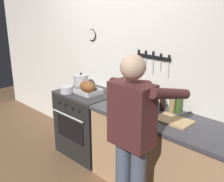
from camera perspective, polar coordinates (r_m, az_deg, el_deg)
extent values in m
cube|color=white|center=(3.69, 1.24, 6.26)|extent=(6.00, 0.10, 2.60)
cube|color=black|center=(3.23, 8.55, 6.92)|extent=(0.46, 0.02, 0.04)
cube|color=silver|center=(3.37, 5.45, 6.14)|extent=(0.01, 0.00, 0.12)
cube|color=black|center=(3.35, 5.50, 7.80)|extent=(0.02, 0.02, 0.08)
cube|color=silver|center=(3.30, 6.88, 5.67)|extent=(0.01, 0.00, 0.14)
cube|color=black|center=(3.28, 6.95, 7.55)|extent=(0.02, 0.02, 0.08)
cube|color=silver|center=(3.25, 8.36, 5.13)|extent=(0.02, 0.00, 0.17)
cube|color=black|center=(3.22, 8.47, 7.32)|extent=(0.02, 0.02, 0.09)
cube|color=silver|center=(3.18, 9.93, 5.28)|extent=(0.01, 0.00, 0.11)
cube|color=black|center=(3.16, 10.02, 6.93)|extent=(0.02, 0.02, 0.08)
cube|color=silver|center=(3.13, 11.51, 4.46)|extent=(0.01, 0.00, 0.17)
cube|color=black|center=(3.10, 11.64, 6.62)|extent=(0.02, 0.02, 0.08)
cylinder|color=white|center=(3.90, -4.18, 11.46)|extent=(0.14, 0.02, 0.14)
torus|color=black|center=(3.90, -4.18, 11.46)|extent=(0.16, 0.02, 0.16)
cube|color=tan|center=(3.08, 13.35, -14.43)|extent=(2.00, 0.62, 0.86)
cube|color=#3D3D42|center=(2.86, 14.01, -6.81)|extent=(2.03, 0.65, 0.04)
cube|color=black|center=(3.88, -4.90, -6.69)|extent=(0.76, 0.62, 0.87)
cube|color=black|center=(3.70, -8.64, -7.91)|extent=(0.53, 0.01, 0.28)
cube|color=#2D2D2D|center=(3.71, -5.09, -0.38)|extent=(0.76, 0.62, 0.03)
cylinder|color=black|center=(3.72, -10.89, -2.32)|extent=(0.04, 0.02, 0.04)
cylinder|color=black|center=(3.62, -9.66, -2.84)|extent=(0.04, 0.02, 0.04)
cylinder|color=black|center=(3.50, -8.18, -3.48)|extent=(0.04, 0.02, 0.04)
cylinder|color=black|center=(3.41, -6.80, -4.07)|extent=(0.04, 0.02, 0.04)
cylinder|color=silver|center=(3.59, -9.16, -5.04)|extent=(0.61, 0.02, 0.02)
cylinder|color=#4C566B|center=(2.76, 2.25, -18.06)|extent=(0.14, 0.14, 0.86)
cube|color=#4C2323|center=(2.36, 4.09, -4.92)|extent=(0.38, 0.22, 0.56)
sphere|color=tan|center=(2.23, 4.33, 4.93)|extent=(0.21, 0.21, 0.21)
cylinder|color=#4C2323|center=(2.60, 4.12, 1.52)|extent=(0.09, 0.55, 0.22)
cylinder|color=#4C2323|center=(2.37, 11.90, -0.55)|extent=(0.09, 0.55, 0.22)
cube|color=#B7B7BC|center=(3.64, -5.05, -0.40)|extent=(0.34, 0.25, 0.01)
cube|color=#B7B7BC|center=(3.56, -6.58, -0.35)|extent=(0.34, 0.01, 0.05)
cube|color=#B7B7BC|center=(3.71, -3.60, 0.53)|extent=(0.34, 0.01, 0.05)
cube|color=#B7B7BC|center=(3.76, -6.76, 0.66)|extent=(0.01, 0.25, 0.05)
cube|color=#B7B7BC|center=(3.51, -3.24, -0.50)|extent=(0.01, 0.25, 0.05)
ellipsoid|color=brown|center=(3.62, -5.08, 0.87)|extent=(0.23, 0.17, 0.16)
cylinder|color=#B7B7BC|center=(3.88, -6.34, 1.97)|extent=(0.20, 0.20, 0.17)
cylinder|color=#B2B2B7|center=(3.86, -6.39, 3.28)|extent=(0.21, 0.21, 0.01)
sphere|color=black|center=(3.85, -6.40, 3.57)|extent=(0.03, 0.03, 0.03)
cylinder|color=#B7B7BC|center=(3.69, -9.31, 0.32)|extent=(0.17, 0.17, 0.09)
cube|color=tan|center=(2.88, 12.55, -5.93)|extent=(0.36, 0.24, 0.02)
cylinder|color=black|center=(3.12, 10.32, -2.61)|extent=(0.06, 0.06, 0.14)
cylinder|color=black|center=(3.09, 10.41, -1.09)|extent=(0.03, 0.03, 0.03)
cylinder|color=#B21919|center=(3.08, 10.43, -0.69)|extent=(0.03, 0.03, 0.01)
cylinder|color=gold|center=(3.31, 5.77, -0.76)|extent=(0.07, 0.07, 0.19)
cylinder|color=gold|center=(3.27, 5.83, 1.16)|extent=(0.03, 0.03, 0.04)
cylinder|color=black|center=(3.26, 5.85, 1.62)|extent=(0.04, 0.04, 0.01)
cylinder|color=#997F4C|center=(3.04, 12.24, -2.76)|extent=(0.06, 0.06, 0.19)
cylinder|color=#997F4C|center=(3.00, 12.39, -0.65)|extent=(0.03, 0.03, 0.04)
cylinder|color=black|center=(3.00, 12.42, -0.13)|extent=(0.03, 0.03, 0.01)
cylinder|color=#385623|center=(3.08, 13.53, -2.53)|extent=(0.08, 0.08, 0.20)
cylinder|color=#385623|center=(3.04, 13.70, -0.38)|extent=(0.03, 0.03, 0.04)
cylinder|color=black|center=(3.03, 13.74, 0.14)|extent=(0.04, 0.04, 0.01)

